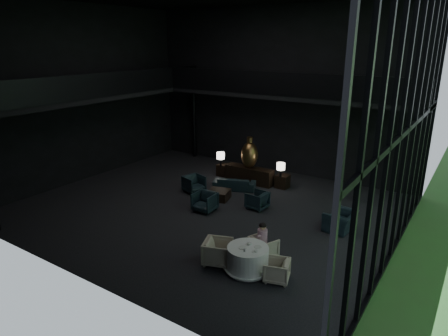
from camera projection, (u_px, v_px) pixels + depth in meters
The scene contains 34 objects.
floor at pixel (207, 208), 15.96m from camera, with size 14.00×12.00×0.02m, color black.
wall_back at pixel (278, 92), 19.52m from camera, with size 14.00×0.04×8.00m, color black.
wall_front at pixel (65, 140), 9.98m from camera, with size 14.00×0.04×8.00m, color black.
wall_left at pixel (83, 95), 18.43m from camera, with size 0.04×12.00×8.00m, color black.
curtain_wall at pixel (408, 130), 11.09m from camera, with size 0.20×12.00×8.00m, color black, non-canonical shape.
mezzanine_left at pixel (98, 96), 17.91m from camera, with size 2.00×12.00×0.25m, color black.
mezzanine_back at pixel (288, 95), 18.19m from camera, with size 12.00×2.00×0.25m, color black.
railing_left at pixel (112, 84), 17.20m from camera, with size 0.06×12.00×1.00m, color black.
railing_back at pixel (279, 84), 17.22m from camera, with size 12.00×0.06×1.00m, color black.
column_nw at pixel (194, 122), 22.51m from camera, with size 0.24×0.24×4.00m, color black.
column_ne at pixel (362, 155), 16.01m from camera, with size 0.24×0.24×4.00m, color black.
console at pixel (249, 175), 18.69m from camera, with size 2.35×0.53×0.75m, color black.
bronze_urn at pixel (249, 155), 18.37m from camera, with size 0.78×0.78×1.45m.
side_table_left at pixel (223, 170), 19.71m from camera, with size 0.52×0.52×0.57m, color black.
table_lamp_left at pixel (221, 156), 19.30m from camera, with size 0.39×0.39×0.66m.
side_table_right at pixel (282, 181), 18.05m from camera, with size 0.55×0.55×0.60m, color black.
table_lamp_right at pixel (281, 167), 17.63m from camera, with size 0.37×0.37×0.63m.
sofa at pixel (234, 182), 17.86m from camera, with size 1.68×0.49×0.66m, color #1D3A3F.
lounge_armchair_west at pixel (194, 183), 17.49m from camera, with size 0.85×0.80×0.88m, color black.
lounge_armchair_east at pixel (257, 199), 15.78m from camera, with size 0.74×0.69×0.76m, color #203D44.
lounge_armchair_south at pixel (205, 200), 15.53m from camera, with size 0.86×0.80×0.88m, color #1A2F35.
window_armchair at pixel (340, 218), 13.93m from camera, with size 1.09×0.71×0.95m, color #1C3E41.
coffee_table at pixel (219, 195), 16.79m from camera, with size 0.86×0.86×0.38m, color black.
dining_table at pixel (248, 260), 11.49m from camera, with size 1.36×1.36×0.75m.
dining_chair_north at pixel (263, 247), 12.22m from camera, with size 0.68×0.64×0.70m, color #9B9779.
dining_chair_east at pixel (277, 271), 11.02m from camera, with size 0.59×0.56×0.61m, color #BCB998.
dining_chair_west at pixel (218, 250), 11.84m from camera, with size 0.84×0.79×0.86m, color #B7AC8B.
child at pixel (262, 233), 12.16m from camera, with size 0.31×0.31×0.66m.
plate_a at pixel (243, 248), 11.33m from camera, with size 0.23×0.23×0.01m, color white.
plate_b at pixel (258, 247), 11.37m from camera, with size 0.21×0.21×0.01m, color white.
saucer at pixel (254, 252), 11.11m from camera, with size 0.14×0.14×0.01m, color white.
coffee_cup at pixel (256, 251), 11.08m from camera, with size 0.09×0.09×0.07m, color white.
cereal_bowl at pixel (249, 244), 11.49m from camera, with size 0.15×0.15×0.08m, color white.
cream_pot at pixel (244, 250), 11.13m from camera, with size 0.06×0.06×0.07m, color #99999E.
Camera 1 is at (8.70, -11.90, 6.35)m, focal length 32.00 mm.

